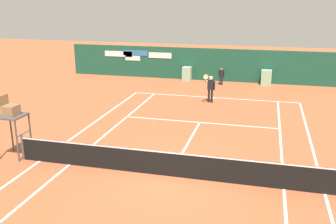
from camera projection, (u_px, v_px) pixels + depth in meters
name	position (u px, v px, depth m)	size (l,w,h in m)	color
ground_plane	(173.00, 169.00, 14.40)	(80.00, 80.00, 0.01)	#B25633
tennis_net	(169.00, 163.00, 13.72)	(12.10, 0.10, 1.07)	#4C4C51
sponsor_back_wall	(224.00, 66.00, 29.26)	(25.00, 1.02, 2.48)	#194C38
umpire_chair	(11.00, 115.00, 15.14)	(1.00, 1.00, 2.55)	#47474C
player_on_baseline	(210.00, 87.00, 23.29)	(0.65, 0.68, 1.85)	black
ball_kid_left_post	(221.00, 75.00, 28.11)	(0.42, 0.18, 1.27)	black
tennis_ball_near_service_line	(153.00, 126.00, 19.14)	(0.07, 0.07, 0.07)	#CCE033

